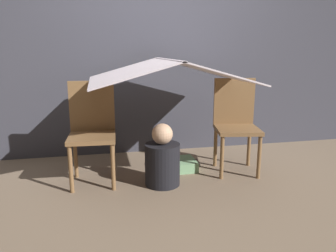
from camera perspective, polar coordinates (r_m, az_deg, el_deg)
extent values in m
plane|color=#7A6651|center=(3.02, 0.46, -9.68)|extent=(8.80, 8.80, 0.00)
cube|color=#3D3D47|center=(3.75, -2.87, 14.35)|extent=(7.00, 0.05, 2.50)
cylinder|color=brown|center=(2.85, -16.58, -7.27)|extent=(0.04, 0.04, 0.41)
cylinder|color=brown|center=(2.82, -9.56, -7.09)|extent=(0.04, 0.04, 0.41)
cylinder|color=brown|center=(3.17, -15.80, -5.11)|extent=(0.04, 0.04, 0.41)
cylinder|color=brown|center=(3.15, -9.53, -4.93)|extent=(0.04, 0.04, 0.41)
cube|color=brown|center=(2.93, -13.09, -1.94)|extent=(0.42, 0.42, 0.04)
cube|color=brown|center=(3.06, -13.10, 3.41)|extent=(0.40, 0.05, 0.46)
cylinder|color=brown|center=(3.06, 9.36, -5.47)|extent=(0.04, 0.04, 0.41)
cylinder|color=brown|center=(3.14, 15.59, -5.28)|extent=(0.04, 0.04, 0.41)
cylinder|color=brown|center=(3.38, 8.26, -3.60)|extent=(0.04, 0.04, 0.41)
cylinder|color=brown|center=(3.46, 13.92, -3.49)|extent=(0.04, 0.04, 0.41)
cube|color=brown|center=(3.20, 11.97, -0.62)|extent=(0.47, 0.47, 0.04)
cube|color=brown|center=(3.33, 11.43, 4.26)|extent=(0.40, 0.10, 0.46)
cube|color=silver|center=(2.85, -6.77, 9.48)|extent=(0.68, 1.14, 0.20)
cube|color=silver|center=(2.99, 6.46, 9.66)|extent=(0.68, 1.14, 0.20)
cube|color=silver|center=(2.90, 0.00, 11.48)|extent=(0.04, 1.14, 0.01)
cylinder|color=black|center=(2.90, -0.98, -6.70)|extent=(0.31, 0.31, 0.37)
sphere|color=#D6A884|center=(2.82, -1.00, -1.40)|extent=(0.18, 0.18, 0.18)
cube|color=#7FB27F|center=(3.29, 1.52, -6.76)|extent=(0.37, 0.30, 0.10)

